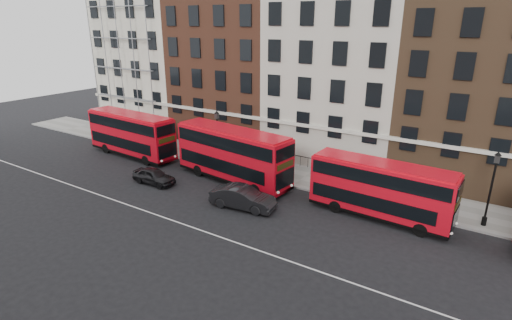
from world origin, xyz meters
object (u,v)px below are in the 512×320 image
Objects in this scene: bus_a at (131,133)px; bus_c at (380,189)px; car_rear at (154,176)px; bus_b at (232,154)px; car_front at (243,198)px.

bus_c is (25.82, -0.00, -0.19)m from bus_a.
car_rear is at bearing -25.93° from bus_a.
bus_c is (12.88, -0.00, -0.29)m from bus_b.
car_front is at bearing -153.60° from bus_c.
bus_a is 2.17× the size of car_front.
car_rear is at bearing -134.81° from bus_b.
bus_a reaches higher than car_front.
car_front is at bearing -90.40° from car_rear.
bus_a reaches higher than bus_c.
bus_b is 2.29× the size of car_front.
car_front is (9.23, 0.24, 0.14)m from car_rear.
bus_c is at bearing 7.34° from bus_b.
car_rear is at bearing -164.28° from bus_c.
bus_b is at bearing 36.26° from car_front.
bus_a is 8.80m from car_rear.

